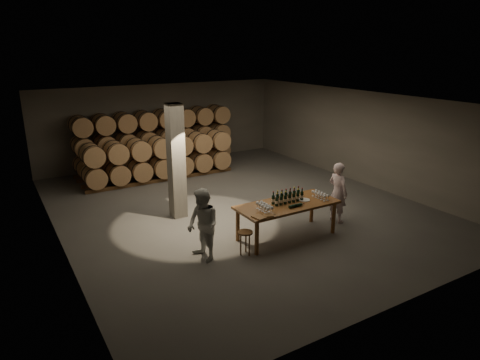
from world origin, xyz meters
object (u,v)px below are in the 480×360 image
person_man (338,192)px  notebook_near (268,215)px  bottle_cluster (288,198)px  stool (245,236)px  tasting_table (287,207)px  plate (304,200)px  person_woman (203,225)px

person_man → notebook_near: bearing=95.3°
bottle_cluster → stool: size_ratio=1.50×
notebook_near → person_man: (2.67, 0.54, -0.08)m
tasting_table → person_man: bearing=3.6°
plate → stool: plate is taller
tasting_table → person_woman: 2.33m
bottle_cluster → person_woman: bearing=-178.2°
person_woman → plate: bearing=83.3°
plate → notebook_near: size_ratio=1.21×
tasting_table → person_woman: size_ratio=1.56×
tasting_table → bottle_cluster: (0.06, 0.07, 0.22)m
person_woman → bottle_cluster: bearing=85.7°
bottle_cluster → person_man: size_ratio=0.52×
person_man → person_woman: bearing=85.4°
tasting_table → person_man: size_ratio=1.55×
person_man → tasting_table: bearing=87.5°
plate → notebook_near: notebook_near is taller
notebook_near → plate: bearing=35.3°
bottle_cluster → person_woman: 2.41m
plate → notebook_near: bearing=-163.9°
plate → person_man: person_man is taller
stool → person_woman: 1.04m
bottle_cluster → plate: 0.48m
bottle_cluster → person_man: 1.74m
notebook_near → stool: size_ratio=0.41×
person_man → person_woman: person_man is taller
stool → person_man: bearing=7.2°
bottle_cluster → notebook_near: bottle_cluster is taller
plate → person_woman: size_ratio=0.17×
tasting_table → plate: bearing=-3.1°
notebook_near → stool: bearing=-175.3°
plate → person_man: size_ratio=0.17×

